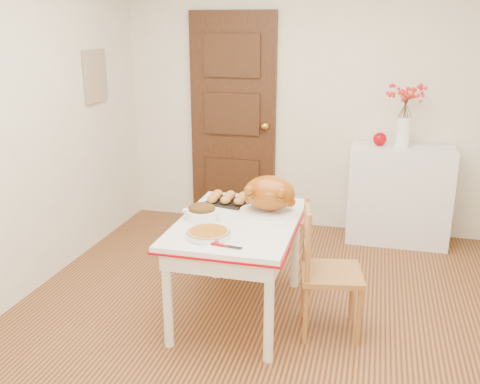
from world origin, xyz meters
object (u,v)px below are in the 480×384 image
(chair_oak, at_px, (331,270))
(pumpkin_pie, at_px, (208,232))
(sideboard, at_px, (399,195))
(turkey_platter, at_px, (269,195))
(kitchen_table, at_px, (238,268))

(chair_oak, relative_size, pumpkin_pie, 3.20)
(sideboard, height_order, chair_oak, sideboard)
(sideboard, bearing_deg, chair_oak, -104.94)
(sideboard, xyz_separation_m, pumpkin_pie, (-1.18, -1.96, 0.27))
(sideboard, relative_size, pumpkin_pie, 3.33)
(chair_oak, relative_size, turkey_platter, 2.11)
(sideboard, distance_m, kitchen_table, 1.96)
(pumpkin_pie, bearing_deg, chair_oak, 19.40)
(chair_oak, bearing_deg, kitchen_table, 73.54)
(sideboard, height_order, turkey_platter, turkey_platter)
(kitchen_table, xyz_separation_m, turkey_platter, (0.17, 0.19, 0.47))
(kitchen_table, distance_m, chair_oak, 0.64)
(kitchen_table, xyz_separation_m, chair_oak, (0.63, -0.07, 0.09))
(sideboard, height_order, pumpkin_pie, sideboard)
(kitchen_table, relative_size, turkey_platter, 2.82)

